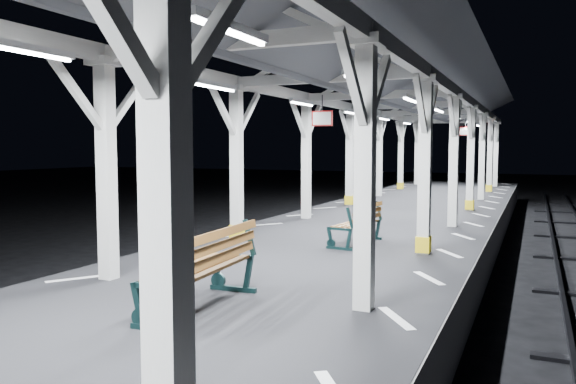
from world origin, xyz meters
The scene contains 8 objects.
ground centered at (0.00, 0.00, 0.00)m, with size 120.00×120.00×0.00m, color black.
platform centered at (0.00, 0.00, 0.50)m, with size 6.00×50.00×1.00m, color black.
hazard_stripes_left centered at (-2.45, 0.00, 1.00)m, with size 1.00×48.00×0.01m, color silver.
hazard_stripes_right centered at (2.45, 0.00, 1.00)m, with size 1.00×48.00×0.01m, color silver.
track_left centered at (-5.00, 0.00, 0.08)m, with size 2.20×60.00×0.16m.
canopy centered at (0.00, -0.02, 4.56)m, with size 5.40×49.00×4.65m.
bench_near centered at (0.26, -2.79, 1.55)m, with size 0.83×1.95×1.03m.
bench_mid centered at (0.61, 2.48, 1.46)m, with size 0.76×1.63×0.85m.
Camera 1 is at (3.89, -8.58, 2.99)m, focal length 35.00 mm.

